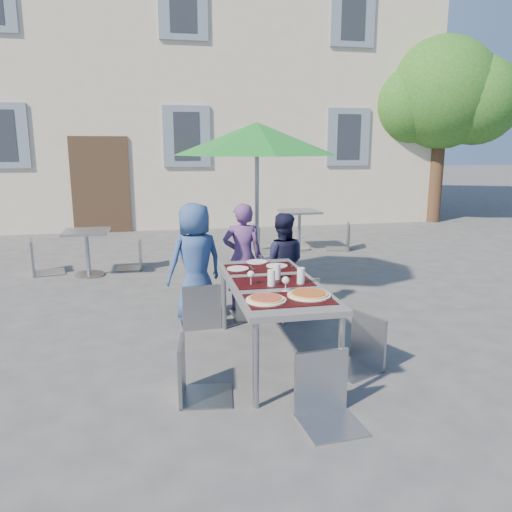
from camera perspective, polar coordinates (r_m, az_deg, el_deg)
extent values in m
plane|color=#434345|center=(5.03, -1.39, -10.60)|extent=(90.00, 90.00, 0.00)
cube|color=#C3B69D|center=(16.15, -9.07, 17.69)|extent=(13.00, 8.00, 7.00)
cube|color=#3C2B1C|center=(12.12, -17.33, 7.74)|extent=(1.30, 0.06, 2.20)
cube|color=slate|center=(12.45, -27.07, 12.15)|extent=(1.10, 0.06, 1.40)
cube|color=#262B33|center=(12.43, -27.09, 12.15)|extent=(0.60, 0.04, 1.10)
cube|color=slate|center=(12.06, -7.93, 13.39)|extent=(1.10, 0.06, 1.40)
cube|color=#262B33|center=(12.04, -7.92, 13.39)|extent=(0.60, 0.04, 1.10)
cube|color=slate|center=(12.43, -8.36, 26.39)|extent=(1.10, 0.06, 1.40)
cube|color=#262B33|center=(12.41, -8.35, 26.41)|extent=(0.60, 0.04, 1.10)
cube|color=slate|center=(12.96, 10.50, 13.22)|extent=(1.10, 0.06, 1.40)
cube|color=#262B33|center=(12.94, 10.54, 13.22)|extent=(0.60, 0.04, 1.10)
cube|color=slate|center=(13.31, 11.03, 25.36)|extent=(1.10, 0.06, 1.40)
cube|color=#262B33|center=(13.29, 11.06, 25.37)|extent=(0.60, 0.04, 1.10)
cylinder|color=#462F1E|center=(14.12, 19.91, 9.36)|extent=(0.36, 0.36, 2.80)
sphere|color=#1E5416|center=(14.17, 20.50, 17.04)|extent=(2.80, 2.80, 2.80)
sphere|color=#1E5416|center=(14.01, 16.84, 16.11)|extent=(2.00, 2.00, 2.00)
sphere|color=#1E5416|center=(14.19, 23.81, 15.96)|extent=(2.20, 2.20, 2.20)
sphere|color=#1E5416|center=(14.84, 20.06, 18.78)|extent=(1.80, 1.80, 1.80)
cube|color=#47464B|center=(4.59, 1.98, -3.30)|extent=(0.80, 1.85, 0.05)
cylinder|color=#91969C|center=(3.85, -0.02, -12.38)|extent=(0.05, 0.05, 0.70)
cylinder|color=#91969C|center=(4.03, 9.68, -11.40)|extent=(0.05, 0.05, 0.70)
cylinder|color=#91969C|center=(5.45, -3.68, -4.87)|extent=(0.05, 0.05, 0.70)
cylinder|color=#91969C|center=(5.58, 3.28, -4.46)|extent=(0.05, 0.05, 0.70)
cube|color=black|center=(4.07, 3.80, -4.96)|extent=(0.70, 0.42, 0.01)
cube|color=black|center=(4.58, 1.98, -2.96)|extent=(0.70, 0.42, 0.01)
cube|color=black|center=(5.10, 0.54, -1.36)|extent=(0.70, 0.42, 0.01)
cylinder|color=white|center=(4.02, 1.15, -5.04)|extent=(0.33, 0.33, 0.01)
cylinder|color=tan|center=(4.01, 1.15, -4.87)|extent=(0.29, 0.29, 0.01)
cylinder|color=maroon|center=(4.01, 1.15, -4.77)|extent=(0.25, 0.25, 0.01)
cylinder|color=white|center=(4.17, 6.07, -4.46)|extent=(0.36, 0.36, 0.01)
cylinder|color=tan|center=(4.17, 6.07, -4.30)|extent=(0.32, 0.32, 0.01)
cylinder|color=maroon|center=(4.16, 6.07, -4.19)|extent=(0.28, 0.28, 0.01)
cylinder|color=silver|center=(4.42, 1.77, -2.55)|extent=(0.07, 0.07, 0.15)
cylinder|color=silver|center=(4.65, 2.39, -1.82)|extent=(0.07, 0.07, 0.15)
cylinder|color=silver|center=(4.52, 5.15, -2.29)|extent=(0.07, 0.07, 0.15)
cylinder|color=silver|center=(4.48, -0.59, -3.31)|extent=(0.06, 0.06, 0.00)
cylinder|color=silver|center=(4.47, -0.59, -2.84)|extent=(0.01, 0.01, 0.08)
sphere|color=silver|center=(4.46, -0.59, -2.10)|extent=(0.06, 0.06, 0.06)
cylinder|color=silver|center=(4.30, 3.39, -4.03)|extent=(0.06, 0.06, 0.00)
cylinder|color=silver|center=(4.29, 3.39, -3.55)|extent=(0.01, 0.01, 0.08)
sphere|color=silver|center=(4.27, 3.40, -2.77)|extent=(0.06, 0.06, 0.06)
cylinder|color=white|center=(5.04, -2.08, -1.43)|extent=(0.22, 0.22, 0.01)
cube|color=#9D9FA5|center=(5.07, -0.52, -1.38)|extent=(0.02, 0.18, 0.00)
cylinder|color=white|center=(5.16, 2.40, -1.11)|extent=(0.22, 0.22, 0.01)
cube|color=#9D9FA5|center=(5.20, 3.90, -1.06)|extent=(0.02, 0.18, 0.00)
cylinder|color=white|center=(5.34, 0.12, -0.66)|extent=(0.22, 0.22, 0.01)
cube|color=#9D9FA5|center=(5.37, 1.59, -0.61)|extent=(0.02, 0.18, 0.00)
imported|color=#2F4C83|center=(5.73, -6.95, -0.67)|extent=(0.78, 0.65, 1.36)
imported|color=#5D3873|center=(6.03, -1.54, -0.13)|extent=(0.52, 0.38, 1.32)
imported|color=#171833|center=(5.96, 2.94, -0.83)|extent=(0.65, 0.48, 1.21)
cube|color=gray|center=(5.61, -6.55, -3.34)|extent=(0.44, 0.44, 0.03)
cube|color=gray|center=(5.35, -6.31, -1.32)|extent=(0.42, 0.05, 0.50)
cylinder|color=gray|center=(5.87, -4.99, -4.94)|extent=(0.02, 0.02, 0.44)
cylinder|color=gray|center=(5.83, -8.51, -5.17)|extent=(0.02, 0.02, 0.44)
cylinder|color=gray|center=(5.53, -4.35, -6.02)|extent=(0.02, 0.02, 0.44)
cylinder|color=gray|center=(5.48, -8.10, -6.28)|extent=(0.02, 0.02, 0.44)
cube|color=gray|center=(5.84, -0.68, -2.54)|extent=(0.44, 0.44, 0.03)
cube|color=gray|center=(5.58, -0.22, -0.53)|extent=(0.43, 0.05, 0.51)
cylinder|color=gray|center=(6.12, 0.63, -4.14)|extent=(0.02, 0.02, 0.45)
cylinder|color=gray|center=(6.04, -2.77, -4.37)|extent=(0.02, 0.02, 0.45)
cylinder|color=gray|center=(5.77, 1.53, -5.15)|extent=(0.02, 0.02, 0.45)
cylinder|color=gray|center=(5.69, -2.08, -5.41)|extent=(0.02, 0.02, 0.45)
cube|color=gray|center=(5.89, 4.83, -2.59)|extent=(0.44, 0.44, 0.03)
cube|color=gray|center=(5.64, 5.33, -0.67)|extent=(0.42, 0.05, 0.50)
cylinder|color=gray|center=(6.16, 6.04, -4.16)|extent=(0.02, 0.02, 0.44)
cylinder|color=gray|center=(6.08, 2.76, -4.31)|extent=(0.02, 0.02, 0.44)
cylinder|color=gray|center=(5.83, 6.91, -5.15)|extent=(0.02, 0.02, 0.44)
cylinder|color=gray|center=(5.75, 3.44, -5.33)|extent=(0.02, 0.02, 0.44)
cube|color=gray|center=(3.99, -5.76, -10.26)|extent=(0.45, 0.45, 0.03)
cube|color=gray|center=(3.91, -8.68, -7.02)|extent=(0.08, 0.40, 0.48)
cylinder|color=gray|center=(3.92, -3.15, -14.19)|extent=(0.02, 0.02, 0.42)
cylinder|color=gray|center=(4.23, -3.23, -12.09)|extent=(0.02, 0.02, 0.42)
cylinder|color=gray|center=(3.93, -8.37, -14.22)|extent=(0.02, 0.02, 0.42)
cylinder|color=gray|center=(4.25, -8.02, -12.13)|extent=(0.02, 0.02, 0.42)
cube|color=gray|center=(4.52, 11.14, -7.67)|extent=(0.53, 0.53, 0.03)
cube|color=gray|center=(4.58, 12.95, -4.31)|extent=(0.19, 0.38, 0.48)
cylinder|color=gray|center=(4.60, 7.92, -10.15)|extent=(0.02, 0.02, 0.42)
cylinder|color=gray|center=(4.37, 11.05, -11.50)|extent=(0.02, 0.02, 0.42)
cylinder|color=gray|center=(4.82, 10.99, -9.16)|extent=(0.02, 0.02, 0.42)
cylinder|color=gray|center=(4.61, 14.12, -10.36)|extent=(0.02, 0.02, 0.42)
cube|color=#92969D|center=(3.62, 8.81, -12.56)|extent=(0.45, 0.45, 0.03)
cube|color=#92969D|center=(3.69, 7.64, -7.84)|extent=(0.42, 0.06, 0.50)
cylinder|color=#92969D|center=(3.51, 7.17, -17.53)|extent=(0.02, 0.02, 0.44)
cylinder|color=#92969D|center=(3.65, 12.56, -16.48)|extent=(0.02, 0.02, 0.44)
cylinder|color=#92969D|center=(3.80, 4.99, -15.00)|extent=(0.02, 0.02, 0.44)
cylinder|color=#92969D|center=(3.93, 10.02, -14.17)|extent=(0.02, 0.02, 0.44)
cylinder|color=#9D9FA5|center=(6.82, 0.10, -3.96)|extent=(0.50, 0.50, 0.09)
cylinder|color=#91969C|center=(6.60, 0.10, 4.47)|extent=(0.06, 0.06, 2.11)
cone|color=#1B7B27|center=(6.54, 0.10, 13.26)|extent=(2.14, 2.14, 0.41)
cylinder|color=#9D9FA5|center=(8.19, -18.51, -2.02)|extent=(0.44, 0.44, 0.04)
cylinder|color=#91969C|center=(8.12, -18.66, 0.13)|extent=(0.06, 0.06, 0.67)
cube|color=#91969C|center=(8.05, -18.84, 2.65)|extent=(0.67, 0.67, 0.04)
cube|color=gray|center=(8.49, -22.83, 1.45)|extent=(0.55, 0.55, 0.03)
cube|color=gray|center=(8.45, -24.48, 3.16)|extent=(0.13, 0.46, 0.55)
cylinder|color=gray|center=(8.35, -21.29, -0.38)|extent=(0.02, 0.02, 0.49)
cylinder|color=gray|center=(8.74, -21.42, 0.15)|extent=(0.02, 0.02, 0.49)
cylinder|color=gray|center=(8.34, -24.01, -0.62)|extent=(0.02, 0.02, 0.49)
cylinder|color=gray|center=(8.73, -24.02, -0.08)|extent=(0.02, 0.02, 0.49)
cube|color=gray|center=(8.40, -14.44, 1.50)|extent=(0.42, 0.42, 0.03)
cube|color=gray|center=(8.35, -13.20, 3.18)|extent=(0.04, 0.41, 0.48)
cylinder|color=gray|center=(8.63, -15.43, 0.22)|extent=(0.02, 0.02, 0.43)
cylinder|color=gray|center=(8.29, -15.64, -0.28)|extent=(0.02, 0.02, 0.43)
cylinder|color=gray|center=(8.60, -13.12, 0.30)|extent=(0.02, 0.02, 0.43)
cylinder|color=gray|center=(8.26, -13.24, -0.19)|extent=(0.02, 0.02, 0.43)
cylinder|color=#9D9FA5|center=(9.77, 4.93, 0.85)|extent=(0.44, 0.44, 0.04)
cylinder|color=#91969C|center=(9.71, 4.96, 2.81)|extent=(0.06, 0.06, 0.72)
cube|color=#91969C|center=(9.65, 5.01, 5.10)|extent=(0.72, 0.72, 0.04)
cube|color=gray|center=(9.43, 1.28, 3.24)|extent=(0.45, 0.45, 0.03)
cube|color=gray|center=(9.35, 0.06, 4.77)|extent=(0.04, 0.44, 0.52)
cylinder|color=gray|center=(9.35, 2.67, 1.66)|extent=(0.02, 0.02, 0.46)
cylinder|color=gray|center=(9.70, 2.07, 2.06)|extent=(0.02, 0.02, 0.46)
cylinder|color=gray|center=(9.25, 0.45, 1.56)|extent=(0.02, 0.02, 0.46)
cylinder|color=gray|center=(9.61, -0.08, 1.97)|extent=(0.02, 0.02, 0.46)
cube|color=slate|center=(9.81, 9.33, 3.43)|extent=(0.55, 0.55, 0.03)
cube|color=slate|center=(9.79, 10.60, 4.89)|extent=(0.16, 0.42, 0.52)
cylinder|color=slate|center=(10.03, 8.17, 2.28)|extent=(0.02, 0.02, 0.46)
cylinder|color=slate|center=(9.66, 8.23, 1.89)|extent=(0.02, 0.02, 0.46)
cylinder|color=slate|center=(10.05, 10.29, 2.23)|extent=(0.02, 0.02, 0.46)
cylinder|color=slate|center=(9.68, 10.44, 1.84)|extent=(0.02, 0.02, 0.46)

